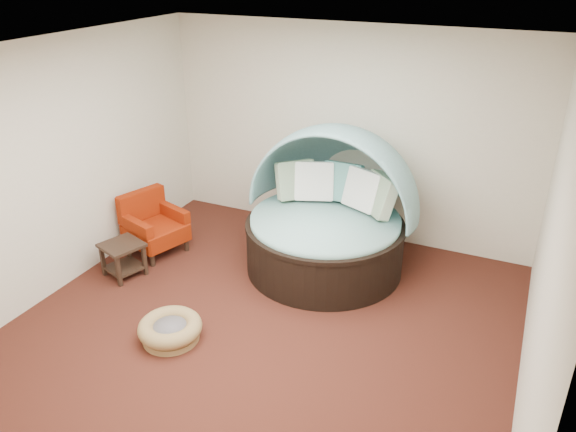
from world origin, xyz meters
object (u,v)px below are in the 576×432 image
at_px(pet_basket, 170,329).
at_px(red_armchair, 153,225).
at_px(canopy_daybed, 329,205).
at_px(side_table, 123,255).

distance_m(pet_basket, red_armchair, 1.97).
xyz_separation_m(canopy_daybed, side_table, (-2.14, -1.27, -0.54)).
distance_m(canopy_daybed, red_armchair, 2.32).
xyz_separation_m(pet_basket, side_table, (-1.24, 0.81, 0.16)).
xyz_separation_m(canopy_daybed, pet_basket, (-0.91, -2.08, -0.70)).
distance_m(canopy_daybed, pet_basket, 2.37).
bearing_deg(pet_basket, canopy_daybed, 66.46).
bearing_deg(side_table, pet_basket, -33.09).
bearing_deg(canopy_daybed, side_table, -148.06).
bearing_deg(red_armchair, pet_basket, -30.87).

